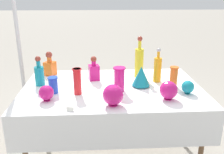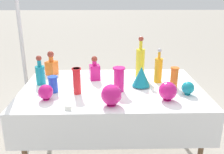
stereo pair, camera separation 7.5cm
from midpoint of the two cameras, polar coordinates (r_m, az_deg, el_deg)
name	(u,v)px [view 1 (the left image)]	position (r m, az deg, el deg)	size (l,w,h in m)	color
ground_plane	(112,154)	(2.74, -0.83, -17.24)	(40.00, 40.00, 0.00)	#A0998C
display_table	(112,94)	(2.36, -0.87, -3.92)	(1.68, 1.08, 0.76)	white
tall_bottle_0	(139,61)	(2.61, 5.40, 3.61)	(0.09, 0.09, 0.43)	yellow
tall_bottle_1	(158,69)	(2.50, 9.53, 1.90)	(0.08, 0.08, 0.34)	orange
tall_bottle_2	(39,74)	(2.49, -17.11, 0.67)	(0.09, 0.09, 0.29)	teal
square_decanter_0	(94,71)	(2.54, -5.01, 1.48)	(0.12, 0.12, 0.25)	#C61972
square_decanter_1	(50,66)	(2.76, -14.79, 2.51)	(0.14, 0.14, 0.26)	orange
slender_vase_0	(53,84)	(2.27, -14.23, -1.67)	(0.09, 0.09, 0.15)	blue
slender_vase_1	(119,79)	(2.23, 0.71, -0.36)	(0.11, 0.11, 0.22)	#C61972
slender_vase_2	(77,81)	(2.19, -8.91, -0.84)	(0.08, 0.08, 0.24)	red
slender_vase_3	(174,76)	(2.40, 13.07, 0.17)	(0.08, 0.08, 0.20)	orange
fluted_vase_0	(141,76)	(2.36, 5.78, 0.17)	(0.17, 0.17, 0.20)	teal
round_bowl_0	(46,93)	(2.14, -15.77, -3.51)	(0.12, 0.12, 0.13)	#C61972
round_bowl_1	(188,87)	(2.28, 16.03, -2.21)	(0.11, 0.11, 0.12)	teal
round_bowl_2	(113,95)	(1.97, -0.85, -4.10)	(0.17, 0.17, 0.17)	#C61972
round_bowl_3	(169,90)	(2.12, 11.83, -2.96)	(0.15, 0.15, 0.16)	#C61972
price_tag_left	(70,109)	(1.94, -10.68, -7.22)	(0.06, 0.01, 0.03)	white
cardboard_box_behind_left	(113,102)	(3.41, -0.31, -5.75)	(0.57, 0.56, 0.45)	tan
canopy_pole	(21,58)	(3.11, -20.82, 4.01)	(0.18, 0.18, 2.26)	silver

